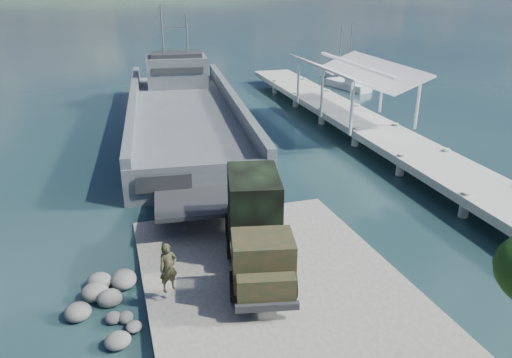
{
  "coord_description": "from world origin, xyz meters",
  "views": [
    {
      "loc": [
        -5.55,
        -14.97,
        11.65
      ],
      "look_at": [
        0.82,
        6.0,
        2.58
      ],
      "focal_mm": 35.0,
      "sensor_mm": 36.0,
      "label": 1
    }
  ],
  "objects_px": {
    "landing_craft": "(185,120)",
    "soldier": "(169,277)",
    "pier": "(358,113)",
    "military_truck": "(256,225)",
    "sailboat_far": "(339,78)",
    "sailboat_near": "(349,85)"
  },
  "relations": [
    {
      "from": "landing_craft",
      "to": "soldier",
      "type": "xyz_separation_m",
      "value": [
        -4.34,
        -22.89,
        0.65
      ]
    },
    {
      "from": "pier",
      "to": "military_truck",
      "type": "relative_size",
      "value": 5.79
    },
    {
      "from": "landing_craft",
      "to": "sailboat_far",
      "type": "relative_size",
      "value": 5.2
    },
    {
      "from": "pier",
      "to": "sailboat_far",
      "type": "relative_size",
      "value": 6.83
    },
    {
      "from": "military_truck",
      "to": "pier",
      "type": "bearing_deg",
      "value": 62.88
    },
    {
      "from": "pier",
      "to": "sailboat_far",
      "type": "bearing_deg",
      "value": 68.26
    },
    {
      "from": "pier",
      "to": "sailboat_near",
      "type": "bearing_deg",
      "value": 65.54
    },
    {
      "from": "soldier",
      "to": "sailboat_far",
      "type": "xyz_separation_m",
      "value": [
        24.74,
        37.24,
        -1.11
      ]
    },
    {
      "from": "landing_craft",
      "to": "sailboat_far",
      "type": "xyz_separation_m",
      "value": [
        20.4,
        14.36,
        -0.46
      ]
    },
    {
      "from": "pier",
      "to": "military_truck",
      "type": "bearing_deg",
      "value": -128.8
    },
    {
      "from": "pier",
      "to": "sailboat_far",
      "type": "height_order",
      "value": "sailboat_far"
    },
    {
      "from": "pier",
      "to": "soldier",
      "type": "xyz_separation_m",
      "value": [
        -17.11,
        -18.13,
        -0.15
      ]
    },
    {
      "from": "military_truck",
      "to": "soldier",
      "type": "bearing_deg",
      "value": -145.8
    },
    {
      "from": "landing_craft",
      "to": "sailboat_near",
      "type": "distance_m",
      "value": 22.03
    },
    {
      "from": "landing_craft",
      "to": "sailboat_near",
      "type": "xyz_separation_m",
      "value": [
        19.55,
        10.14,
        -0.43
      ]
    },
    {
      "from": "sailboat_near",
      "to": "sailboat_far",
      "type": "relative_size",
      "value": 1.09
    },
    {
      "from": "sailboat_near",
      "to": "sailboat_far",
      "type": "xyz_separation_m",
      "value": [
        0.85,
        4.22,
        -0.03
      ]
    },
    {
      "from": "military_truck",
      "to": "sailboat_near",
      "type": "bearing_deg",
      "value": 69.12
    },
    {
      "from": "soldier",
      "to": "sailboat_far",
      "type": "height_order",
      "value": "sailboat_far"
    },
    {
      "from": "military_truck",
      "to": "sailboat_far",
      "type": "xyz_separation_m",
      "value": [
        20.93,
        35.67,
        -1.84
      ]
    },
    {
      "from": "military_truck",
      "to": "sailboat_near",
      "type": "height_order",
      "value": "sailboat_near"
    },
    {
      "from": "military_truck",
      "to": "sailboat_near",
      "type": "relative_size",
      "value": 1.08
    }
  ]
}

